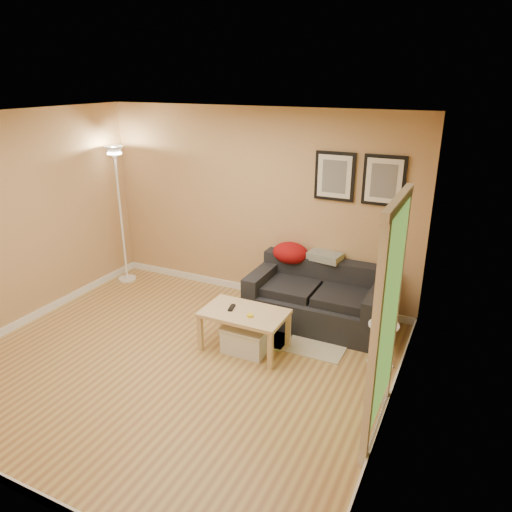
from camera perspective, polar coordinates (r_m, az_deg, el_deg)
name	(u,v)px	position (r m, az deg, el deg)	size (l,w,h in m)	color
floor	(178,362)	(5.47, -9.30, -12.32)	(4.50, 4.50, 0.00)	tan
ceiling	(161,117)	(4.62, -11.22, 15.87)	(4.50, 4.50, 0.00)	white
wall_back	(256,206)	(6.54, 0.03, 6.01)	(4.50, 4.50, 0.00)	tan
wall_left	(15,223)	(6.43, -26.77, 3.50)	(4.00, 4.00, 0.00)	tan
wall_right	(398,293)	(4.08, 16.58, -4.19)	(4.00, 4.00, 0.00)	tan
baseboard_back	(256,290)	(6.95, 0.00, -4.02)	(4.50, 0.02, 0.10)	white
baseboard_front	(25,490)	(4.35, -25.75, -23.81)	(4.50, 0.02, 0.10)	white
baseboard_left	(33,316)	(6.85, -25.04, -6.51)	(0.02, 4.00, 0.10)	white
baseboard_right	(383,417)	(4.73, 14.85, -18.04)	(0.02, 4.00, 0.10)	white
sofa	(317,295)	(6.07, 7.32, -4.69)	(1.70, 0.90, 0.75)	black
red_throw	(291,253)	(6.31, 4.13, 0.36)	(0.48, 0.36, 0.28)	maroon
plaid_throw	(325,256)	(6.21, 8.23, -0.05)	(0.42, 0.26, 0.10)	tan
framed_print_left	(335,176)	(6.03, 9.35, 9.35)	(0.50, 0.04, 0.60)	black
framed_print_right	(384,181)	(5.89, 15.00, 8.66)	(0.50, 0.04, 0.60)	black
area_rug	(298,334)	(5.92, 5.02, -9.28)	(1.25, 0.85, 0.01)	#B9B093
green_runner	(261,335)	(5.89, 0.62, -9.37)	(0.70, 0.50, 0.01)	#668C4C
coffee_table	(245,330)	(5.53, -1.37, -8.80)	(0.94, 0.58, 0.47)	#DDB886
remote_control	(232,308)	(5.49, -2.92, -6.16)	(0.05, 0.16, 0.02)	black
tape_roll	(250,316)	(5.30, -0.72, -7.10)	(0.07, 0.07, 0.03)	yellow
storage_bin	(246,339)	(5.52, -1.17, -9.80)	(0.51, 0.37, 0.32)	white
side_table	(382,345)	(5.40, 14.74, -10.18)	(0.32, 0.32, 0.50)	white
book_stack	(383,321)	(5.27, 14.85, -7.47)	(0.18, 0.24, 0.07)	teal
floor_lamp	(121,219)	(7.36, -15.74, 4.21)	(0.27, 0.27, 2.04)	white
doorway	(385,329)	(4.08, 15.11, -8.40)	(0.12, 1.01, 2.13)	white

